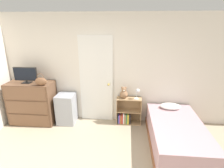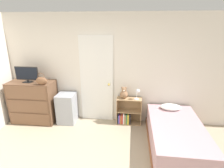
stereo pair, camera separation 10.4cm
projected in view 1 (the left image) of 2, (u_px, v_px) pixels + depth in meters
name	position (u px, v px, depth m)	size (l,w,h in m)	color
wall_back	(104.00, 70.00, 4.09)	(10.00, 0.06, 2.55)	silver
door_closed	(96.00, 80.00, 4.13)	(0.78, 0.09, 2.07)	white
dresser	(33.00, 103.00, 4.19)	(1.04, 0.53, 1.02)	brown
tv	(25.00, 75.00, 3.95)	(0.55, 0.16, 0.37)	black
handbag	(41.00, 81.00, 3.81)	(0.26, 0.11, 0.28)	brown
storage_bin	(67.00, 109.00, 4.21)	(0.42, 0.43, 0.73)	#999EA8
bookshelf	(127.00, 113.00, 4.22)	(0.58, 0.24, 0.65)	tan
teddy_bear	(124.00, 93.00, 4.05)	(0.19, 0.19, 0.28)	#8C6647
desk_lamp	(137.00, 92.00, 3.97)	(0.12, 0.12, 0.26)	silver
bed	(176.00, 135.00, 3.41)	(1.01, 1.80, 0.61)	brown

